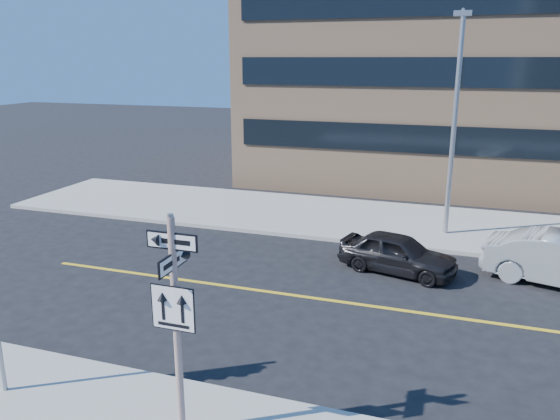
% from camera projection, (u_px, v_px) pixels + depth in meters
% --- Properties ---
extents(ground, '(120.00, 120.00, 0.00)m').
position_uv_depth(ground, '(237.00, 367.00, 12.10)').
color(ground, black).
rests_on(ground, ground).
extents(sign_pole, '(0.92, 0.92, 4.06)m').
position_uv_depth(sign_pole, '(176.00, 315.00, 9.15)').
color(sign_pole, beige).
rests_on(sign_pole, near_sidewalk).
extents(parked_car_a, '(2.37, 3.98, 1.27)m').
position_uv_depth(parked_car_a, '(398.00, 253.00, 17.30)').
color(parked_car_a, black).
rests_on(parked_car_a, ground).
extents(streetlight_a, '(0.55, 2.25, 8.00)m').
position_uv_depth(streetlight_a, '(455.00, 112.00, 19.43)').
color(streetlight_a, gray).
rests_on(streetlight_a, far_sidewalk).
extents(building_brick, '(18.00, 18.00, 18.00)m').
position_uv_depth(building_brick, '(431.00, 16.00, 31.91)').
color(building_brick, tan).
rests_on(building_brick, ground).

